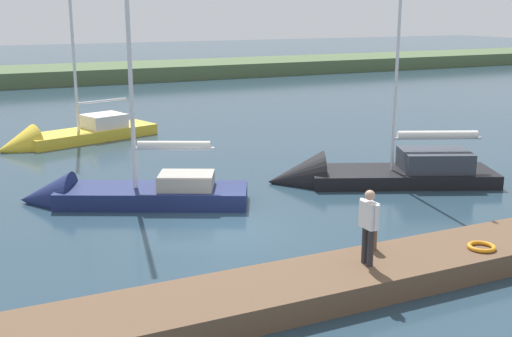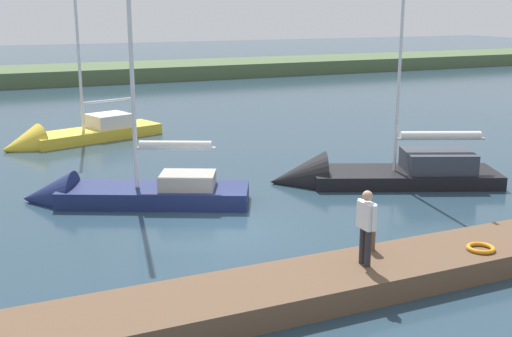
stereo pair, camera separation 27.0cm
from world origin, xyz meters
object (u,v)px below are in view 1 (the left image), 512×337
object	(u,v)px
person_on_dock	(369,222)
sailboat_behind_pier	(67,139)
sailboat_inner_slip	(364,177)
mooring_post_near	(372,234)
sailboat_far_left	(119,197)
life_ring_buoy	(481,247)

from	to	relation	value
person_on_dock	sailboat_behind_pier	bearing A→B (deg)	-81.32
sailboat_inner_slip	sailboat_behind_pier	bearing A→B (deg)	-30.54
mooring_post_near	sailboat_behind_pier	world-z (taller)	sailboat_behind_pier
mooring_post_near	sailboat_far_left	bearing A→B (deg)	-62.30
life_ring_buoy	mooring_post_near	bearing A→B (deg)	-25.31
mooring_post_near	person_on_dock	bearing A→B (deg)	48.51
sailboat_behind_pier	sailboat_inner_slip	xyz separation A→B (m)	(-8.43, 11.63, -0.01)
life_ring_buoy	sailboat_far_left	size ratio (longest dim) A/B	0.07
sailboat_behind_pier	sailboat_far_left	xyz separation A→B (m)	(0.08, 10.34, -0.01)
mooring_post_near	life_ring_buoy	distance (m)	2.61
mooring_post_near	sailboat_inner_slip	xyz separation A→B (m)	(-4.37, -6.59, -0.70)
sailboat_far_left	sailboat_inner_slip	distance (m)	8.60
person_on_dock	life_ring_buoy	bearing A→B (deg)	170.95
mooring_post_near	life_ring_buoy	size ratio (longest dim) A/B	1.09
mooring_post_near	sailboat_behind_pier	bearing A→B (deg)	-77.43
sailboat_inner_slip	person_on_dock	bearing A→B (deg)	79.12
sailboat_behind_pier	sailboat_inner_slip	size ratio (longest dim) A/B	0.93
life_ring_buoy	sailboat_far_left	xyz separation A→B (m)	(6.48, -8.99, -0.38)
mooring_post_near	sailboat_far_left	size ratio (longest dim) A/B	0.08
person_on_dock	sailboat_inner_slip	bearing A→B (deg)	-125.97
sailboat_behind_pier	person_on_dock	bearing A→B (deg)	82.37
sailboat_inner_slip	life_ring_buoy	bearing A→B (deg)	98.76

